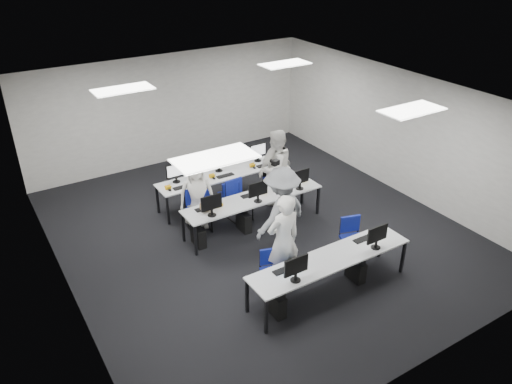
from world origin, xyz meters
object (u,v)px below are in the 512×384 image
student_2 (197,194)px  chair_1 (352,247)px  chair_6 (229,202)px  student_1 (276,168)px  desk_mid (254,200)px  student_3 (275,169)px  student_0 (283,241)px  chair_5 (199,212)px  desk_front (331,260)px  chair_4 (279,192)px  photographer (281,213)px  chair_0 (272,279)px  chair_3 (239,207)px  chair_2 (199,218)px  chair_7 (275,187)px

student_2 → chair_1: bearing=-37.2°
chair_6 → student_1: 1.35m
desk_mid → student_3: size_ratio=1.85×
chair_1 → student_0: (-1.61, 0.11, 0.65)m
desk_mid → chair_5: bearing=138.1°
desk_front → chair_4: (1.12, 3.27, -0.42)m
desk_front → student_2: student_2 is taller
student_2 → photographer: photographer is taller
student_2 → student_3: bearing=16.3°
student_3 → chair_0: bearing=-137.5°
chair_3 → photographer: photographer is taller
chair_3 → chair_4: size_ratio=1.14×
student_1 → desk_front: bearing=57.9°
desk_mid → student_2: size_ratio=2.03×
chair_1 → student_0: size_ratio=0.47×
student_1 → student_2: student_1 is taller
desk_mid → student_3: (1.03, 0.72, 0.19)m
chair_0 → student_1: size_ratio=0.44×
chair_6 → desk_mid: bearing=-68.0°
chair_5 → chair_4: bearing=-26.4°
chair_2 → chair_4: size_ratio=1.13×
desk_front → chair_2: bearing=108.7°
chair_4 → student_0: (-1.69, -2.60, 0.66)m
desk_mid → chair_7: (1.17, 0.88, -0.39)m
chair_2 → chair_0: bearing=-79.7°
chair_6 → chair_7: bearing=13.5°
chair_1 → photographer: bearing=158.7°
student_1 → student_2: 2.04m
chair_4 → desk_mid: bearing=-156.6°
chair_5 → photographer: size_ratio=0.42×
chair_0 → chair_6: 2.99m
desk_mid → chair_6: size_ratio=3.76×
student_0 → student_1: bearing=-120.5°
chair_5 → student_2: size_ratio=0.51×
chair_7 → student_0: size_ratio=0.50×
student_2 → student_3: size_ratio=0.91×
student_0 → photographer: bearing=-121.3°
desk_front → student_0: student_0 is taller
chair_1 → photographer: photographer is taller
student_1 → chair_2: bearing=-11.2°
student_3 → chair_4: bearing=-41.2°
chair_6 → student_1: student_1 is taller
chair_1 → desk_mid: bearing=133.7°
student_2 → student_3: (2.04, 0.01, 0.08)m
student_2 → photographer: bearing=-47.6°
chair_7 → student_3: student_3 is taller
desk_mid → student_1: student_1 is taller
chair_3 → chair_0: bearing=-112.6°
desk_mid → chair_7: bearing=37.1°
chair_0 → student_2: 2.81m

